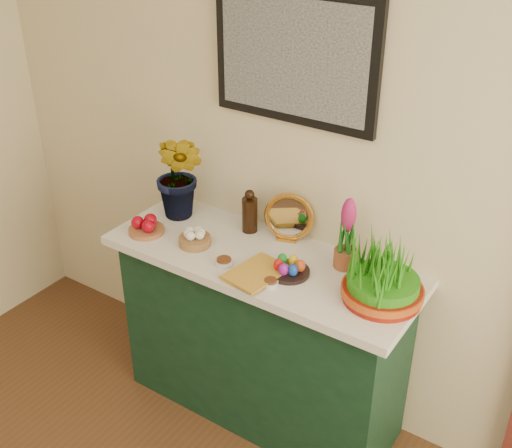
# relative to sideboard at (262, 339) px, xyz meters

# --- Properties ---
(sideboard) EXTENTS (1.30, 0.45, 0.85)m
(sideboard) POSITION_rel_sideboard_xyz_m (0.00, 0.00, 0.00)
(sideboard) COLOR #143720
(sideboard) RESTS_ON ground
(tablecloth) EXTENTS (1.40, 0.55, 0.04)m
(tablecloth) POSITION_rel_sideboard_xyz_m (0.00, 0.00, 0.45)
(tablecloth) COLOR beige
(tablecloth) RESTS_ON sideboard
(hyacinth_green) EXTENTS (0.29, 0.25, 0.58)m
(hyacinth_green) POSITION_rel_sideboard_xyz_m (-0.51, 0.08, 0.75)
(hyacinth_green) COLOR #196616
(hyacinth_green) RESTS_ON tablecloth
(apple_bowl) EXTENTS (0.17, 0.17, 0.08)m
(apple_bowl) POSITION_rel_sideboard_xyz_m (-0.55, -0.13, 0.50)
(apple_bowl) COLOR #9D5B35
(apple_bowl) RESTS_ON tablecloth
(garlic_basket) EXTENTS (0.19, 0.19, 0.08)m
(garlic_basket) POSITION_rel_sideboard_xyz_m (-0.30, -0.09, 0.50)
(garlic_basket) COLOR #A46C42
(garlic_basket) RESTS_ON tablecloth
(vinegar_cruet) EXTENTS (0.07, 0.07, 0.21)m
(vinegar_cruet) POSITION_rel_sideboard_xyz_m (-0.17, 0.15, 0.56)
(vinegar_cruet) COLOR black
(vinegar_cruet) RESTS_ON tablecloth
(mirror) EXTENTS (0.23, 0.12, 0.23)m
(mirror) POSITION_rel_sideboard_xyz_m (0.02, 0.18, 0.57)
(mirror) COLOR gold
(mirror) RESTS_ON tablecloth
(book) EXTENTS (0.21, 0.27, 0.03)m
(book) POSITION_rel_sideboard_xyz_m (-0.03, -0.13, 0.48)
(book) COLOR gold
(book) RESTS_ON tablecloth
(spice_dish_left) EXTENTS (0.08, 0.08, 0.03)m
(spice_dish_left) POSITION_rel_sideboard_xyz_m (-0.10, -0.15, 0.48)
(spice_dish_left) COLOR silver
(spice_dish_left) RESTS_ON tablecloth
(spice_dish_right) EXTENTS (0.06, 0.06, 0.03)m
(spice_dish_right) POSITION_rel_sideboard_xyz_m (0.15, -0.17, 0.48)
(spice_dish_right) COLOR silver
(spice_dish_right) RESTS_ON tablecloth
(egg_plate) EXTENTS (0.20, 0.20, 0.07)m
(egg_plate) POSITION_rel_sideboard_xyz_m (0.17, -0.06, 0.49)
(egg_plate) COLOR black
(egg_plate) RESTS_ON tablecloth
(hyacinth_pink) EXTENTS (0.10, 0.10, 0.32)m
(hyacinth_pink) POSITION_rel_sideboard_xyz_m (0.33, 0.12, 0.61)
(hyacinth_pink) COLOR #97512D
(hyacinth_pink) RESTS_ON tablecloth
(wheatgrass_sabzeh) EXTENTS (0.32, 0.32, 0.26)m
(wheatgrass_sabzeh) POSITION_rel_sideboard_xyz_m (0.56, -0.01, 0.58)
(wheatgrass_sabzeh) COLOR maroon
(wheatgrass_sabzeh) RESTS_ON tablecloth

